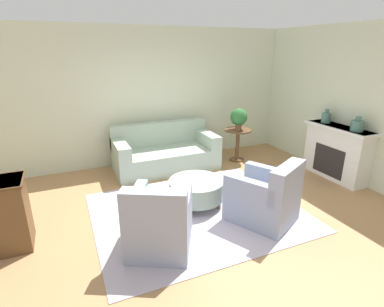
% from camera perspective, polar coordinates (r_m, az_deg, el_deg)
% --- Properties ---
extents(ground_plane, '(16.00, 16.00, 0.00)m').
position_cam_1_polar(ground_plane, '(4.64, 1.04, -11.10)').
color(ground_plane, '#AD7F51').
extents(wall_back, '(8.98, 0.12, 2.80)m').
position_cam_1_polar(wall_back, '(6.48, -8.46, 10.64)').
color(wall_back, beige).
rests_on(wall_back, ground_plane).
extents(wall_right, '(0.12, 10.29, 2.80)m').
position_cam_1_polar(wall_right, '(6.16, 29.65, 7.93)').
color(wall_right, beige).
rests_on(wall_right, ground_plane).
extents(rug, '(3.03, 2.50, 0.01)m').
position_cam_1_polar(rug, '(4.64, 1.04, -11.05)').
color(rug, '#BCB2C1').
rests_on(rug, ground_plane).
extents(couch, '(2.06, 0.99, 0.91)m').
position_cam_1_polar(couch, '(6.19, -5.18, 0.07)').
color(couch, '#9EB29E').
rests_on(couch, ground_plane).
extents(armchair_left, '(1.05, 1.10, 0.91)m').
position_cam_1_polar(armchair_left, '(3.74, -6.20, -12.97)').
color(armchair_left, '#8E99B2').
rests_on(armchair_left, rug).
extents(armchair_right, '(1.05, 1.10, 0.91)m').
position_cam_1_polar(armchair_right, '(4.39, 13.83, -8.32)').
color(armchair_right, '#8E99B2').
rests_on(armchair_right, rug).
extents(ottoman_table, '(0.86, 0.86, 0.41)m').
position_cam_1_polar(ottoman_table, '(4.72, 0.81, -6.76)').
color(ottoman_table, '#9EB29E').
rests_on(ottoman_table, rug).
extents(side_table, '(0.58, 0.58, 0.71)m').
position_cam_1_polar(side_table, '(6.62, 8.69, 2.69)').
color(side_table, brown).
rests_on(side_table, ground_plane).
extents(fireplace, '(0.44, 1.34, 1.01)m').
position_cam_1_polar(fireplace, '(6.27, 25.81, 0.41)').
color(fireplace, white).
rests_on(fireplace, ground_plane).
extents(vase_mantel_near, '(0.17, 0.17, 0.27)m').
position_cam_1_polar(vase_mantel_near, '(6.33, 24.19, 6.31)').
color(vase_mantel_near, '#477066').
rests_on(vase_mantel_near, fireplace).
extents(vase_mantel_far, '(0.21, 0.21, 0.25)m').
position_cam_1_polar(vase_mantel_far, '(5.91, 28.96, 4.71)').
color(vase_mantel_far, '#477066').
rests_on(vase_mantel_far, fireplace).
extents(potted_plant_on_side_table, '(0.36, 0.36, 0.46)m').
position_cam_1_polar(potted_plant_on_side_table, '(6.50, 8.91, 6.80)').
color(potted_plant_on_side_table, brown).
rests_on(potted_plant_on_side_table, side_table).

